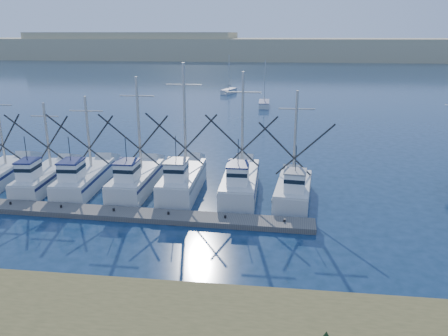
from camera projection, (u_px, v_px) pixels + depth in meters
The scene contains 6 objects.
ground at pixel (212, 261), 24.89m from camera, with size 500.00×500.00×0.00m, color #0D243A.
floating_dock at pixel (114, 213), 30.95m from camera, with size 28.13×1.88×0.38m, color #615D57.
dune_ridge at pixel (273, 49), 222.54m from camera, with size 360.00×60.00×10.00m, color tan.
trawler_fleet at pixel (140, 181), 35.44m from camera, with size 28.42×8.87×10.25m.
sailboat_near at pixel (264, 104), 76.98m from camera, with size 1.83×5.74×8.10m.
sailboat_far at pixel (229, 91), 93.93m from camera, with size 3.08×5.67×8.10m.
Camera 1 is at (3.43, -21.96, 12.40)m, focal length 35.00 mm.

